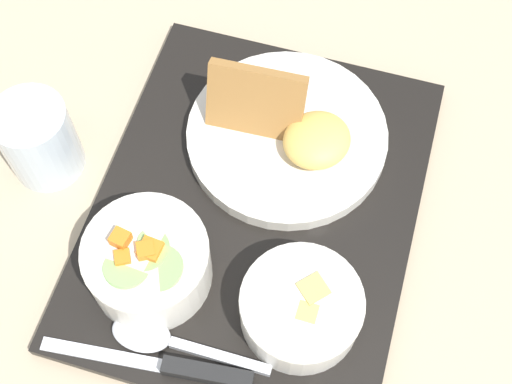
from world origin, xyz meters
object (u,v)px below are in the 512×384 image
(bowl_soup, at_px, (301,307))
(glass_water, at_px, (40,142))
(bowl_salad, at_px, (148,261))
(spoon, at_px, (160,339))
(plate_main, at_px, (286,134))
(knife, at_px, (187,370))

(bowl_soup, height_order, glass_water, glass_water)
(bowl_salad, distance_m, spoon, 0.07)
(bowl_salad, xyz_separation_m, plate_main, (0.19, -0.06, -0.02))
(knife, relative_size, glass_water, 2.17)
(knife, xyz_separation_m, spoon, (0.02, 0.03, -0.00))
(plate_main, bearing_deg, glass_water, 116.91)
(bowl_salad, bearing_deg, spoon, -146.59)
(spoon, bearing_deg, bowl_salad, -63.32)
(bowl_soup, bearing_deg, glass_water, 79.19)
(spoon, height_order, glass_water, glass_water)
(bowl_salad, xyz_separation_m, glass_water, (0.07, 0.16, -0.01))
(plate_main, xyz_separation_m, spoon, (-0.24, 0.03, -0.01))
(bowl_salad, distance_m, knife, 0.10)
(bowl_soup, bearing_deg, plate_main, 25.78)
(plate_main, bearing_deg, spoon, 173.89)
(plate_main, relative_size, glass_water, 2.33)
(spoon, distance_m, glass_water, 0.24)
(knife, bearing_deg, glass_water, -44.38)
(bowl_salad, relative_size, glass_water, 1.29)
(bowl_salad, relative_size, bowl_soup, 1.03)
(plate_main, bearing_deg, bowl_soup, -154.22)
(bowl_salad, bearing_deg, plate_main, -18.16)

